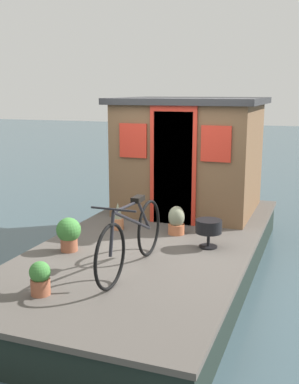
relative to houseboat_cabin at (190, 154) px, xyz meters
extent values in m
plane|color=#384C54|center=(-1.77, 0.00, -1.47)|extent=(60.00, 60.00, 0.00)
cube|color=#4C4742|center=(-1.77, 0.00, -0.98)|extent=(5.76, 2.70, 0.06)
cube|color=black|center=(-1.77, 0.00, -1.24)|extent=(5.65, 2.65, 0.46)
cube|color=brown|center=(0.01, 0.00, -0.06)|extent=(1.89, 2.14, 1.79)
cube|color=#28282B|center=(0.01, 0.00, 0.88)|extent=(2.09, 2.34, 0.10)
cube|color=#19334C|center=(-0.96, 0.00, -0.10)|extent=(0.04, 0.60, 1.70)
cube|color=red|center=(-0.96, 0.00, -0.05)|extent=(0.03, 0.72, 1.80)
cube|color=red|center=(-0.96, -0.64, 0.30)|extent=(0.03, 0.44, 0.52)
cube|color=red|center=(-0.96, 0.64, 0.30)|extent=(0.03, 0.44, 0.52)
torus|color=black|center=(-3.50, -0.14, -0.60)|extent=(0.70, 0.05, 0.70)
torus|color=black|center=(-2.41, -0.16, -0.60)|extent=(0.70, 0.05, 0.70)
cylinder|color=black|center=(-2.91, -0.15, -0.38)|extent=(1.02, 0.05, 0.48)
cylinder|color=black|center=(-3.08, -0.15, -0.18)|extent=(0.66, 0.04, 0.06)
cylinder|color=black|center=(-2.58, -0.15, -0.40)|extent=(0.38, 0.04, 0.44)
cylinder|color=black|center=(-3.45, -0.14, -0.38)|extent=(0.12, 0.04, 0.45)
cube|color=black|center=(-2.76, -0.15, -0.16)|extent=(0.20, 0.10, 0.06)
cylinder|color=black|center=(-3.41, -0.14, -0.13)|extent=(0.03, 0.50, 0.02)
cylinder|color=#935138|center=(-2.61, 0.85, -0.87)|extent=(0.22, 0.22, 0.17)
sphere|color=#387533|center=(-2.61, 0.85, -0.68)|extent=(0.31, 0.31, 0.31)
cylinder|color=#935138|center=(-3.87, 0.46, -0.87)|extent=(0.20, 0.20, 0.16)
sphere|color=#387533|center=(-3.87, 0.46, -0.71)|extent=(0.21, 0.21, 0.21)
cylinder|color=#C6754C|center=(-1.52, 0.66, -0.87)|extent=(0.17, 0.17, 0.17)
cone|color=gray|center=(-1.52, 0.66, -0.67)|extent=(0.15, 0.15, 0.23)
cylinder|color=#B2603D|center=(-1.45, -0.21, -0.88)|extent=(0.23, 0.23, 0.14)
ellipsoid|color=gray|center=(-1.45, -0.21, -0.70)|extent=(0.23, 0.23, 0.31)
cylinder|color=black|center=(-1.87, -0.78, -0.67)|extent=(0.34, 0.34, 0.17)
cylinder|color=black|center=(-1.87, -0.78, -0.85)|extent=(0.04, 0.04, 0.20)
cylinder|color=black|center=(-1.87, -0.78, -0.94)|extent=(0.24, 0.24, 0.02)
camera|label=1|loc=(-7.61, -2.09, 1.04)|focal=44.07mm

